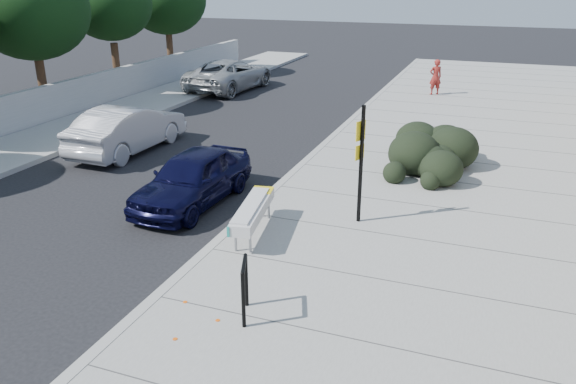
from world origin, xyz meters
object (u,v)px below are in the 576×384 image
(bike_rack, at_px, (245,284))
(sign_post, at_px, (361,158))
(suv_silver, at_px, (230,75))
(bench, at_px, (253,211))
(pedestrian, at_px, (435,77))
(wagon_silver, at_px, (128,129))
(sedan_navy, at_px, (193,178))

(bike_rack, height_order, sign_post, sign_post)
(bike_rack, bearing_deg, suv_silver, 96.48)
(bench, relative_size, pedestrian, 1.44)
(wagon_silver, relative_size, suv_silver, 0.84)
(sign_post, height_order, wagon_silver, sign_post)
(bench, xyz_separation_m, wagon_silver, (-6.60, 4.71, 0.06))
(sedan_navy, height_order, wagon_silver, wagon_silver)
(sign_post, xyz_separation_m, sedan_navy, (-4.33, -0.07, -1.01))
(wagon_silver, distance_m, suv_silver, 10.84)
(bike_rack, distance_m, sedan_navy, 5.63)
(suv_silver, xyz_separation_m, pedestrian, (9.99, 1.71, 0.20))
(sedan_navy, bearing_deg, wagon_silver, 144.86)
(sedan_navy, height_order, suv_silver, suv_silver)
(bench, distance_m, sedan_navy, 2.71)
(pedestrian, bearing_deg, sedan_navy, 45.42)
(sign_post, height_order, pedestrian, sign_post)
(bike_rack, height_order, wagon_silver, wagon_silver)
(wagon_silver, height_order, suv_silver, suv_silver)
(sedan_navy, xyz_separation_m, pedestrian, (4.20, 15.74, 0.28))
(bike_rack, xyz_separation_m, wagon_silver, (-7.78, 7.71, 0.00))
(bike_rack, xyz_separation_m, pedestrian, (0.71, 20.15, 0.22))
(sedan_navy, distance_m, pedestrian, 16.29)
(sign_post, bearing_deg, bench, -118.76)
(bike_rack, relative_size, wagon_silver, 0.22)
(bike_rack, bearing_deg, wagon_silver, 115.02)
(suv_silver, bearing_deg, bench, 122.28)
(suv_silver, bearing_deg, wagon_silver, 102.57)
(wagon_silver, xyz_separation_m, suv_silver, (-1.50, 10.74, 0.01))
(bench, xyz_separation_m, pedestrian, (1.89, 17.15, 0.27))
(sedan_navy, height_order, pedestrian, pedestrian)
(bike_rack, bearing_deg, sign_post, 59.15)
(bench, distance_m, wagon_silver, 8.11)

